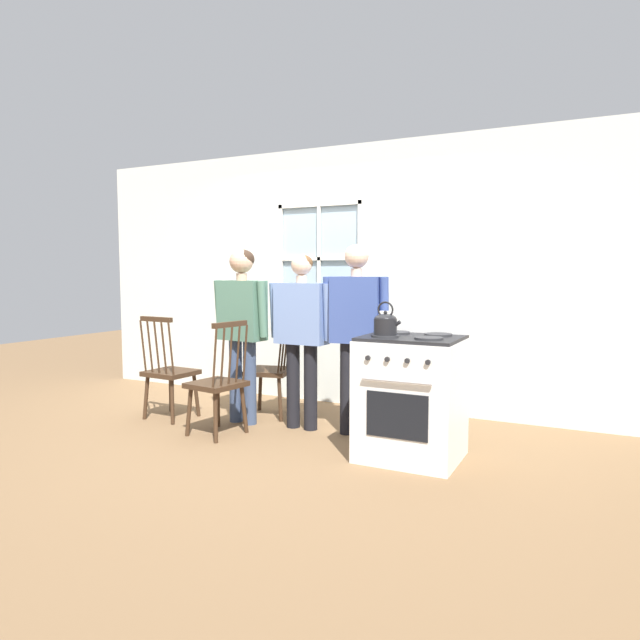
{
  "coord_description": "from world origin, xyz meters",
  "views": [
    {
      "loc": [
        2.44,
        -4.08,
        1.4
      ],
      "look_at": [
        0.31,
        0.15,
        1.0
      ],
      "focal_mm": 32.0,
      "sensor_mm": 36.0,
      "label": 1
    }
  ],
  "objects_px": {
    "chair_by_window": "(272,371)",
    "person_teen_center": "(302,325)",
    "kettle": "(385,323)",
    "chair_center_cluster": "(218,384)",
    "chair_near_wall": "(169,373)",
    "potted_plant": "(333,307)",
    "stove": "(411,396)",
    "person_adult_right": "(356,320)",
    "person_elderly_left": "(242,317)"
  },
  "relations": [
    {
      "from": "chair_by_window",
      "to": "person_teen_center",
      "type": "xyz_separation_m",
      "value": [
        0.47,
        -0.26,
        0.49
      ]
    },
    {
      "from": "chair_by_window",
      "to": "kettle",
      "type": "distance_m",
      "value": 1.71
    },
    {
      "from": "kettle",
      "to": "chair_center_cluster",
      "type": "bearing_deg",
      "value": -179.13
    },
    {
      "from": "chair_by_window",
      "to": "chair_near_wall",
      "type": "height_order",
      "value": "same"
    },
    {
      "from": "person_teen_center",
      "to": "potted_plant",
      "type": "height_order",
      "value": "person_teen_center"
    },
    {
      "from": "person_teen_center",
      "to": "chair_center_cluster",
      "type": "bearing_deg",
      "value": -137.03
    },
    {
      "from": "chair_near_wall",
      "to": "potted_plant",
      "type": "xyz_separation_m",
      "value": [
        1.15,
        1.24,
        0.59
      ]
    },
    {
      "from": "person_teen_center",
      "to": "kettle",
      "type": "bearing_deg",
      "value": -26.11
    },
    {
      "from": "stove",
      "to": "chair_near_wall",
      "type": "bearing_deg",
      "value": 177.93
    },
    {
      "from": "person_teen_center",
      "to": "kettle",
      "type": "height_order",
      "value": "person_teen_center"
    },
    {
      "from": "kettle",
      "to": "person_adult_right",
      "type": "bearing_deg",
      "value": 131.36
    },
    {
      "from": "person_elderly_left",
      "to": "kettle",
      "type": "xyz_separation_m",
      "value": [
        1.54,
        -0.4,
        0.04
      ]
    },
    {
      "from": "person_teen_center",
      "to": "chair_near_wall",
      "type": "bearing_deg",
      "value": -168.42
    },
    {
      "from": "person_adult_right",
      "to": "chair_near_wall",
      "type": "bearing_deg",
      "value": -177.24
    },
    {
      "from": "person_adult_right",
      "to": "stove",
      "type": "relative_size",
      "value": 1.5
    },
    {
      "from": "chair_by_window",
      "to": "person_teen_center",
      "type": "relative_size",
      "value": 0.64
    },
    {
      "from": "person_elderly_left",
      "to": "person_adult_right",
      "type": "relative_size",
      "value": 0.98
    },
    {
      "from": "chair_center_cluster",
      "to": "potted_plant",
      "type": "xyz_separation_m",
      "value": [
        0.39,
        1.48,
        0.59
      ]
    },
    {
      "from": "chair_center_cluster",
      "to": "chair_by_window",
      "type": "bearing_deg",
      "value": -176.32
    },
    {
      "from": "chair_center_cluster",
      "to": "person_adult_right",
      "type": "xyz_separation_m",
      "value": [
        1.05,
        0.53,
        0.55
      ]
    },
    {
      "from": "chair_center_cluster",
      "to": "person_elderly_left",
      "type": "bearing_deg",
      "value": -166.08
    },
    {
      "from": "chair_by_window",
      "to": "person_elderly_left",
      "type": "xyz_separation_m",
      "value": [
        -0.11,
        -0.34,
        0.55
      ]
    },
    {
      "from": "chair_by_window",
      "to": "stove",
      "type": "height_order",
      "value": "stove"
    },
    {
      "from": "chair_by_window",
      "to": "chair_center_cluster",
      "type": "xyz_separation_m",
      "value": [
        -0.07,
        -0.76,
        0.0
      ]
    },
    {
      "from": "person_adult_right",
      "to": "kettle",
      "type": "xyz_separation_m",
      "value": [
        0.45,
        -0.51,
        0.03
      ]
    },
    {
      "from": "person_elderly_left",
      "to": "person_teen_center",
      "type": "xyz_separation_m",
      "value": [
        0.58,
        0.08,
        -0.05
      ]
    },
    {
      "from": "person_teen_center",
      "to": "kettle",
      "type": "xyz_separation_m",
      "value": [
        0.96,
        -0.48,
        0.09
      ]
    },
    {
      "from": "chair_near_wall",
      "to": "chair_by_window",
      "type": "bearing_deg",
      "value": -143.83
    },
    {
      "from": "person_teen_center",
      "to": "kettle",
      "type": "distance_m",
      "value": 1.07
    },
    {
      "from": "chair_near_wall",
      "to": "stove",
      "type": "relative_size",
      "value": 0.91
    },
    {
      "from": "person_teen_center",
      "to": "person_elderly_left",
      "type": "bearing_deg",
      "value": -172.13
    },
    {
      "from": "chair_near_wall",
      "to": "potted_plant",
      "type": "bearing_deg",
      "value": -129.02
    },
    {
      "from": "chair_center_cluster",
      "to": "kettle",
      "type": "height_order",
      "value": "kettle"
    },
    {
      "from": "chair_near_wall",
      "to": "potted_plant",
      "type": "relative_size",
      "value": 3.49
    },
    {
      "from": "chair_near_wall",
      "to": "kettle",
      "type": "distance_m",
      "value": 2.34
    },
    {
      "from": "person_adult_right",
      "to": "potted_plant",
      "type": "bearing_deg",
      "value": 118.55
    },
    {
      "from": "person_adult_right",
      "to": "person_teen_center",
      "type": "bearing_deg",
      "value": 177.34
    },
    {
      "from": "person_elderly_left",
      "to": "chair_by_window",
      "type": "bearing_deg",
      "value": 79.18
    },
    {
      "from": "chair_center_cluster",
      "to": "person_elderly_left",
      "type": "distance_m",
      "value": 0.69
    },
    {
      "from": "chair_by_window",
      "to": "person_teen_center",
      "type": "height_order",
      "value": "person_teen_center"
    },
    {
      "from": "chair_by_window",
      "to": "person_elderly_left",
      "type": "height_order",
      "value": "person_elderly_left"
    },
    {
      "from": "chair_near_wall",
      "to": "person_elderly_left",
      "type": "xyz_separation_m",
      "value": [
        0.72,
        0.18,
        0.55
      ]
    },
    {
      "from": "person_adult_right",
      "to": "chair_center_cluster",
      "type": "bearing_deg",
      "value": -159.54
    },
    {
      "from": "chair_center_cluster",
      "to": "kettle",
      "type": "xyz_separation_m",
      "value": [
        1.5,
        0.02,
        0.58
      ]
    },
    {
      "from": "chair_center_cluster",
      "to": "kettle",
      "type": "bearing_deg",
      "value": 99.63
    },
    {
      "from": "chair_by_window",
      "to": "kettle",
      "type": "bearing_deg",
      "value": 49.93
    },
    {
      "from": "person_elderly_left",
      "to": "potted_plant",
      "type": "xyz_separation_m",
      "value": [
        0.43,
        1.06,
        0.04
      ]
    },
    {
      "from": "person_teen_center",
      "to": "person_adult_right",
      "type": "xyz_separation_m",
      "value": [
        0.51,
        0.03,
        0.06
      ]
    },
    {
      "from": "chair_near_wall",
      "to": "chair_center_cluster",
      "type": "height_order",
      "value": "same"
    },
    {
      "from": "chair_center_cluster",
      "to": "person_adult_right",
      "type": "relative_size",
      "value": 0.61
    }
  ]
}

